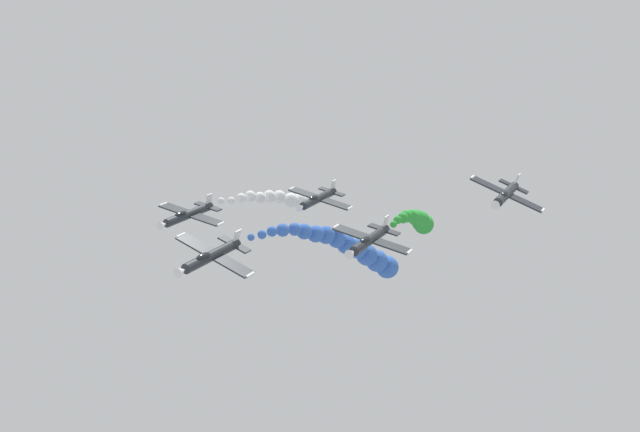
# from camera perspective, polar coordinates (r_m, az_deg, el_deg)

# --- Properties ---
(airplane_lead) EXTENTS (9.16, 10.35, 3.50)m
(airplane_lead) POSITION_cam_1_polar(r_m,az_deg,el_deg) (71.37, -9.12, -3.32)
(airplane_lead) COLOR #23282D
(smoke_trail_lead) EXTENTS (7.78, 30.72, 14.38)m
(smoke_trail_lead) POSITION_cam_1_polar(r_m,az_deg,el_deg) (95.87, 3.04, -2.97)
(smoke_trail_lead) COLOR blue
(airplane_left_inner) EXTENTS (9.47, 10.35, 2.87)m
(airplane_left_inner) POSITION_cam_1_polar(r_m,az_deg,el_deg) (76.13, 4.23, -2.00)
(airplane_left_inner) COLOR #23282D
(smoke_trail_left_inner) EXTENTS (4.56, 21.34, 7.67)m
(smoke_trail_left_inner) POSITION_cam_1_polar(r_m,az_deg,el_deg) (97.32, 8.30, -0.37)
(smoke_trail_left_inner) COLOR green
(airplane_right_inner) EXTENTS (9.50, 10.35, 2.76)m
(airplane_right_inner) POSITION_cam_1_polar(r_m,az_deg,el_deg) (88.03, -11.02, 0.13)
(airplane_right_inner) COLOR #23282D
(smoke_trail_right_inner) EXTENTS (4.89, 18.14, 5.33)m
(smoke_trail_right_inner) POSITION_cam_1_polar(r_m,az_deg,el_deg) (102.85, -3.43, 1.44)
(smoke_trail_right_inner) COLOR white
(airplane_left_outer) EXTENTS (9.46, 10.35, 2.90)m
(airplane_left_outer) POSITION_cam_1_polar(r_m,az_deg,el_deg) (92.86, -0.14, 1.49)
(airplane_left_outer) COLOR #23282D
(airplane_right_outer) EXTENTS (9.12, 10.35, 3.57)m
(airplane_right_outer) POSITION_cam_1_polar(r_m,az_deg,el_deg) (84.04, 15.41, 1.80)
(airplane_right_outer) COLOR #23282D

